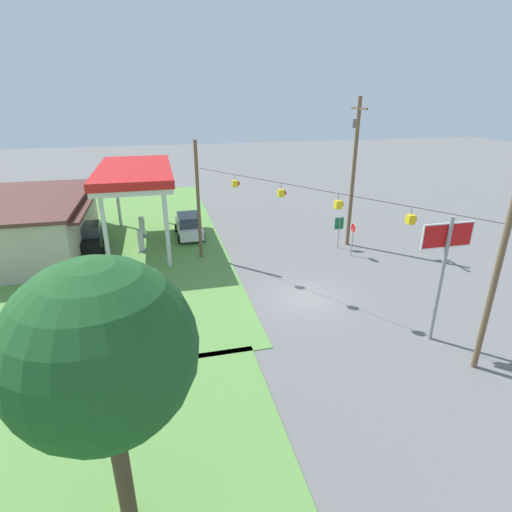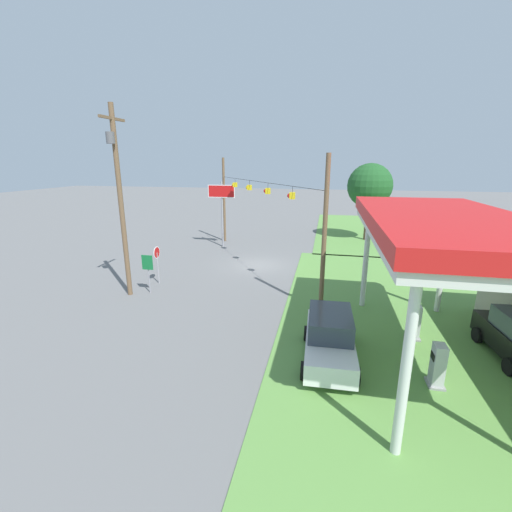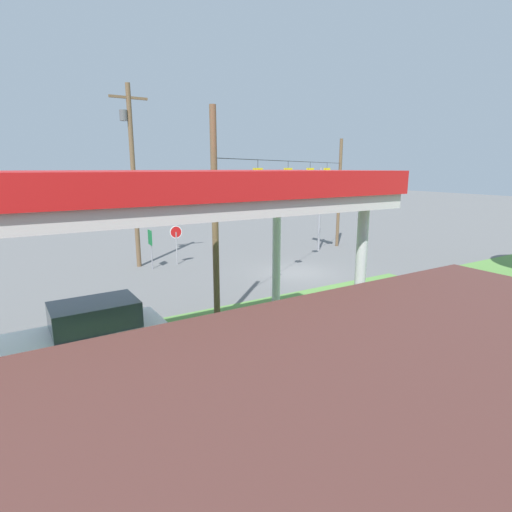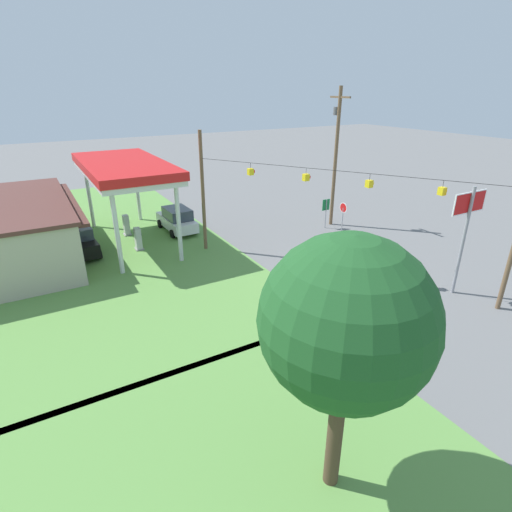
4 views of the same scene
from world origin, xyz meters
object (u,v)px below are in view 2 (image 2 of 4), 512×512
utility_pole_main (120,194)px  fuel_pump_far (437,367)px  tree_west_verge (370,186)px  stop_sign_overhead (222,200)px  route_sign (148,266)px  stop_sign_roadside (157,257)px  fuel_pump_near (414,323)px  gas_station_canopy (441,227)px  car_at_pumps_front (330,337)px

utility_pole_main → fuel_pump_far: bearing=69.8°
utility_pole_main → tree_west_verge: utility_pole_main is taller
stop_sign_overhead → utility_pole_main: bearing=-8.4°
route_sign → tree_west_verge: bearing=141.5°
stop_sign_roadside → utility_pole_main: bearing=161.4°
stop_sign_overhead → route_sign: bearing=-4.0°
fuel_pump_near → utility_pole_main: bearing=-98.2°
route_sign → fuel_pump_near: bearing=79.2°
gas_station_canopy → route_sign: 15.71m
fuel_pump_near → route_sign: route_sign is taller
fuel_pump_far → utility_pole_main: bearing=-110.2°
fuel_pump_near → fuel_pump_far: (3.49, 0.00, 0.00)m
fuel_pump_far → stop_sign_overhead: stop_sign_overhead is taller
utility_pole_main → car_at_pumps_front: bearing=68.3°
fuel_pump_far → tree_west_verge: size_ratio=0.21×
car_at_pumps_front → tree_west_verge: 24.17m
fuel_pump_far → car_at_pumps_front: (-1.02, -3.76, 0.21)m
gas_station_canopy → stop_sign_roadside: gas_station_canopy is taller
fuel_pump_far → route_sign: size_ratio=0.68×
stop_sign_overhead → route_sign: stop_sign_overhead is taller
car_at_pumps_front → stop_sign_overhead: (-17.67, -9.94, 3.45)m
stop_sign_roadside → utility_pole_main: size_ratio=0.23×
fuel_pump_far → tree_west_verge: 24.94m
stop_sign_roadside → fuel_pump_near: bearing=-106.9°
stop_sign_roadside → utility_pole_main: 4.84m
route_sign → utility_pole_main: bearing=-62.9°
fuel_pump_far → car_at_pumps_front: size_ratio=0.35×
route_sign → tree_west_verge: (-18.21, 14.47, 3.78)m
fuel_pump_near → stop_sign_roadside: (-4.52, -14.85, 1.04)m
stop_sign_roadside → route_sign: bearing=-170.9°
gas_station_canopy → fuel_pump_near: bearing=-179.9°
fuel_pump_far → utility_pole_main: utility_pole_main is taller
gas_station_canopy → fuel_pump_near: size_ratio=7.16×
stop_sign_roadside → stop_sign_overhead: 11.06m
stop_sign_roadside → utility_pole_main: (2.27, -0.76, 4.21)m
fuel_pump_far → stop_sign_overhead: (-18.69, -13.69, 3.65)m
fuel_pump_far → car_at_pumps_front: 3.90m
fuel_pump_near → utility_pole_main: 16.62m
fuel_pump_far → gas_station_canopy: bearing=179.9°
gas_station_canopy → car_at_pumps_front: bearing=-79.2°
fuel_pump_far → stop_sign_roadside: (-8.01, -14.85, 1.04)m
gas_station_canopy → stop_sign_roadside: size_ratio=4.68×
fuel_pump_far → route_sign: 15.89m
car_at_pumps_front → gas_station_canopy: bearing=99.4°
fuel_pump_near → car_at_pumps_front: bearing=-56.7°
tree_west_verge → stop_sign_roadside: bearing=-41.8°
stop_sign_overhead → route_sign: size_ratio=2.54×
stop_sign_roadside → fuel_pump_far: bearing=-118.4°
fuel_pump_near → route_sign: size_ratio=0.68×
stop_sign_overhead → utility_pole_main: 13.18m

